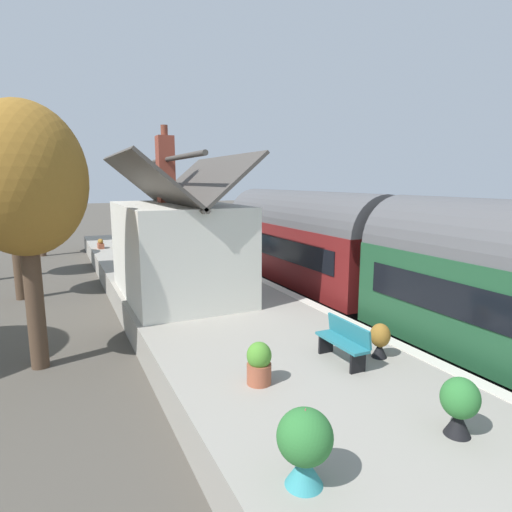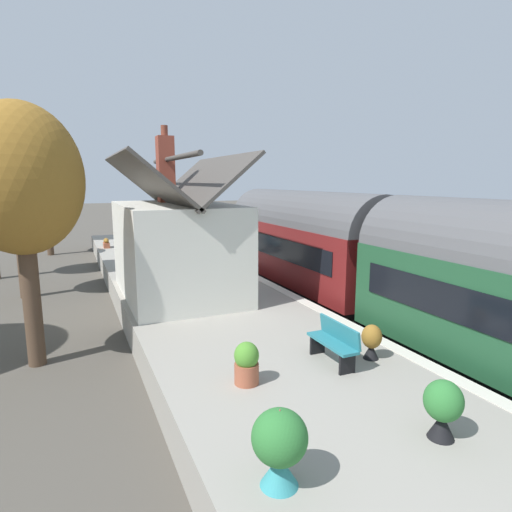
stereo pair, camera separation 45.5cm
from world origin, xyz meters
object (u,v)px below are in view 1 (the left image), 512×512
object	(u,v)px
station_building	(177,245)
planter_edge_near	(305,444)
planter_corner_building	(259,363)
bench_near_building	(172,249)
planter_edge_far	(460,404)
planter_by_door	(126,239)
bench_platform_end	(160,240)
tree_far_left	(35,167)
bench_mid_platform	(344,340)
planter_under_sign	(101,244)
train	(376,260)
station_sign_board	(187,229)
planter_bench_left	(380,339)
tree_far_right	(10,183)
planter_bench_right	(165,240)
tree_behind_building	(24,182)

from	to	relation	value
station_building	planter_edge_near	xyz separation A→B (m)	(-9.81, 1.03, -1.11)
planter_corner_building	planter_edge_near	size ratio (longest dim) A/B	0.78
bench_near_building	planter_edge_far	bearing A→B (deg)	-179.43
planter_edge_far	planter_by_door	world-z (taller)	planter_edge_far
bench_platform_end	planter_by_door	bearing A→B (deg)	52.76
tree_far_left	planter_edge_near	bearing A→B (deg)	-172.41
bench_mid_platform	planter_under_sign	xyz separation A→B (m)	(18.61, 3.09, -0.22)
train	station_sign_board	distance (m)	12.62
planter_edge_near	station_sign_board	world-z (taller)	station_sign_board
bench_platform_end	planter_bench_left	xyz separation A→B (m)	(-17.44, -0.83, -0.07)
planter_under_sign	tree_far_right	world-z (taller)	tree_far_right
train	planter_edge_far	xyz separation A→B (m)	(-6.45, 3.88, -0.80)
bench_near_building	station_building	bearing A→B (deg)	167.65
bench_mid_platform	planter_under_sign	world-z (taller)	bench_mid_platform
planter_under_sign	tree_far_left	bearing A→B (deg)	35.40
planter_under_sign	tree_far_left	world-z (taller)	tree_far_left
planter_bench_right	planter_bench_left	xyz separation A→B (m)	(-18.36, -0.35, 0.07)
bench_platform_end	station_building	bearing A→B (deg)	170.48
planter_edge_far	planter_corner_building	bearing A→B (deg)	35.66
bench_platform_end	planter_by_door	distance (m)	2.17
station_building	bench_near_building	size ratio (longest dim) A/B	4.40
planter_bench_right	station_sign_board	distance (m)	2.61
station_building	planter_under_sign	bearing A→B (deg)	6.77
planter_corner_building	station_building	bearing A→B (deg)	-2.89
planter_bench_left	planter_edge_far	world-z (taller)	planter_edge_far
bench_mid_platform	tree_behind_building	xyz separation A→B (m)	(4.72, 5.97, 3.32)
bench_near_building	tree_far_right	size ratio (longest dim) A/B	0.23
planter_bench_right	planter_edge_far	size ratio (longest dim) A/B	0.72
bench_mid_platform	bench_platform_end	distance (m)	17.30
planter_edge_near	train	bearing A→B (deg)	-45.84
planter_under_sign	bench_near_building	bearing A→B (deg)	-149.52
planter_bench_right	tree_behind_building	distance (m)	15.36
planter_by_door	planter_bench_right	bearing A→B (deg)	-100.09
bench_platform_end	planter_corner_building	xyz separation A→B (m)	(-17.43, 2.09, -0.06)
planter_corner_building	tree_far_right	xyz separation A→B (m)	(12.30, 4.74, 3.30)
planter_corner_building	planter_by_door	distance (m)	18.75
train	planter_bench_right	bearing A→B (deg)	12.73
planter_edge_near	planter_by_door	xyz separation A→B (m)	(21.48, -1.05, -0.10)
bench_platform_end	planter_under_sign	size ratio (longest dim) A/B	1.86
station_building	tree_far_right	world-z (taller)	station_building
bench_near_building	station_sign_board	size ratio (longest dim) A/B	0.90
bench_mid_platform	planter_corner_building	xyz separation A→B (m)	(-0.13, 2.06, -0.06)
planter_bench_left	bench_platform_end	bearing A→B (deg)	2.71
tree_far_left	tree_far_right	size ratio (longest dim) A/B	1.19
planter_edge_near	tree_far_left	bearing A→B (deg)	7.59
planter_edge_far	bench_near_building	bearing A→B (deg)	0.57
planter_bench_left	train	bearing A→B (deg)	-39.11
planter_under_sign	tree_behind_building	distance (m)	14.62
planter_by_door	planter_edge_near	bearing A→B (deg)	177.21
bench_mid_platform	bench_near_building	bearing A→B (deg)	0.90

